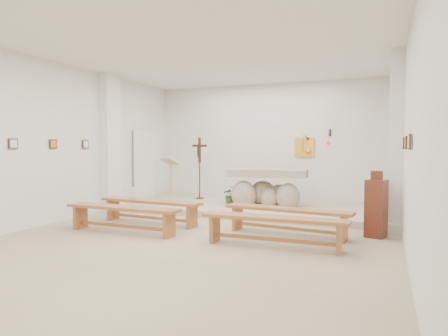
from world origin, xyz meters
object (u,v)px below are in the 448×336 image
at_px(altar, 267,190).
at_px(donation_pedestal, 376,208).
at_px(bench_right_second, 274,224).
at_px(bench_left_front, 150,206).
at_px(bench_left_second, 122,213).
at_px(bench_right_front, 287,215).
at_px(lectern, 170,181).
at_px(crucifix_stand, 199,163).

relative_size(altar, donation_pedestal, 1.69).
distance_m(altar, bench_right_second, 3.72).
relative_size(bench_left_front, bench_right_second, 1.01).
xyz_separation_m(donation_pedestal, bench_left_front, (-4.54, -0.44, -0.15)).
relative_size(donation_pedestal, bench_left_second, 0.50).
bearing_deg(donation_pedestal, bench_right_front, -145.21).
bearing_deg(donation_pedestal, bench_left_front, -155.56).
bearing_deg(lectern, crucifix_stand, 98.88).
bearing_deg(bench_left_second, altar, 63.71).
height_order(altar, crucifix_stand, crucifix_stand).
height_order(bench_left_front, bench_left_second, same).
bearing_deg(altar, bench_left_second, -123.54).
bearing_deg(bench_right_second, lectern, 141.04).
relative_size(crucifix_stand, bench_left_second, 0.73).
height_order(donation_pedestal, bench_left_front, donation_pedestal).
xyz_separation_m(donation_pedestal, bench_left_second, (-4.54, -1.43, -0.15)).
relative_size(lectern, bench_right_second, 0.51).
height_order(lectern, crucifix_stand, crucifix_stand).
height_order(bench_left_front, bench_right_second, same).
relative_size(donation_pedestal, bench_left_front, 0.50).
height_order(altar, lectern, lectern).
distance_m(lectern, bench_right_front, 3.98).
distance_m(altar, bench_right_front, 2.79).
bearing_deg(bench_left_second, bench_left_front, 91.55).
relative_size(bench_right_front, bench_right_second, 1.01).
bearing_deg(bench_left_front, bench_right_second, -13.62).
distance_m(donation_pedestal, bench_left_front, 4.57).
bearing_deg(crucifix_stand, altar, 2.50).
distance_m(lectern, donation_pedestal, 5.26).
relative_size(bench_left_second, bench_right_second, 1.00).
distance_m(bench_left_second, bench_right_second, 3.00).
bearing_deg(bench_right_second, altar, 107.12).
bearing_deg(bench_right_front, bench_right_second, -83.07).
relative_size(lectern, donation_pedestal, 1.02).
distance_m(altar, bench_left_second, 4.00).
relative_size(altar, bench_right_front, 0.84).
distance_m(lectern, bench_left_second, 2.87).
distance_m(crucifix_stand, bench_right_front, 4.63).
xyz_separation_m(altar, bench_left_second, (-1.87, -3.54, -0.16)).
xyz_separation_m(bench_left_front, bench_left_second, (0.00, -0.99, 0.00)).
height_order(bench_right_front, bench_left_second, same).
height_order(donation_pedestal, bench_left_second, donation_pedestal).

